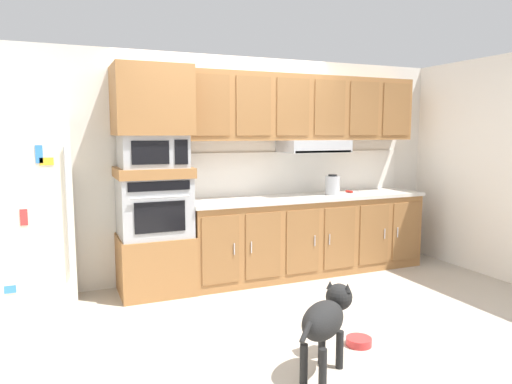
# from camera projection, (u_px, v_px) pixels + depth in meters

# --- Properties ---
(ground_plane) EXTENTS (9.60, 9.60, 0.00)m
(ground_plane) POSITION_uv_depth(u_px,v_px,m) (265.00, 303.00, 4.60)
(ground_plane) COLOR #B2A899
(back_kitchen_wall) EXTENTS (6.20, 0.12, 2.50)m
(back_kitchen_wall) POSITION_uv_depth(u_px,v_px,m) (226.00, 167.00, 5.45)
(back_kitchen_wall) COLOR silver
(back_kitchen_wall) RESTS_ON ground
(side_panel_right) EXTENTS (0.12, 7.10, 2.50)m
(side_panel_right) POSITION_uv_depth(u_px,v_px,m) (484.00, 167.00, 5.52)
(side_panel_right) COLOR white
(side_panel_right) RESTS_ON ground
(refrigerator) EXTENTS (0.76, 0.73, 1.76)m
(refrigerator) POSITION_uv_depth(u_px,v_px,m) (28.00, 217.00, 4.31)
(refrigerator) COLOR silver
(refrigerator) RESTS_ON ground
(oven_base_cabinet) EXTENTS (0.74, 0.62, 0.60)m
(oven_base_cabinet) POSITION_uv_depth(u_px,v_px,m) (156.00, 264.00, 4.89)
(oven_base_cabinet) COLOR #996638
(oven_base_cabinet) RESTS_ON ground
(built_in_oven) EXTENTS (0.70, 0.62, 0.60)m
(built_in_oven) POSITION_uv_depth(u_px,v_px,m) (154.00, 207.00, 4.81)
(built_in_oven) COLOR #A8AAAF
(built_in_oven) RESTS_ON oven_base_cabinet
(appliance_mid_shelf) EXTENTS (0.74, 0.62, 0.10)m
(appliance_mid_shelf) POSITION_uv_depth(u_px,v_px,m) (153.00, 172.00, 4.77)
(appliance_mid_shelf) COLOR #996638
(appliance_mid_shelf) RESTS_ON built_in_oven
(microwave) EXTENTS (0.64, 0.54, 0.32)m
(microwave) POSITION_uv_depth(u_px,v_px,m) (153.00, 151.00, 4.74)
(microwave) COLOR #A8AAAF
(microwave) RESTS_ON appliance_mid_shelf
(appliance_upper_cabinet) EXTENTS (0.74, 0.62, 0.68)m
(appliance_upper_cabinet) POSITION_uv_depth(u_px,v_px,m) (151.00, 101.00, 4.68)
(appliance_upper_cabinet) COLOR #996638
(appliance_upper_cabinet) RESTS_ON microwave
(lower_cabinet_run) EXTENTS (2.85, 0.63, 0.88)m
(lower_cabinet_run) POSITION_uv_depth(u_px,v_px,m) (308.00, 236.00, 5.56)
(lower_cabinet_run) COLOR #996638
(lower_cabinet_run) RESTS_ON ground
(countertop_slab) EXTENTS (2.89, 0.64, 0.04)m
(countertop_slab) POSITION_uv_depth(u_px,v_px,m) (309.00, 197.00, 5.51)
(countertop_slab) COLOR beige
(countertop_slab) RESTS_ON lower_cabinet_run
(backsplash_panel) EXTENTS (2.89, 0.02, 0.50)m
(backsplash_panel) POSITION_uv_depth(u_px,v_px,m) (297.00, 172.00, 5.74)
(backsplash_panel) COLOR silver
(backsplash_panel) RESTS_ON countertop_slab
(upper_cabinet_with_hood) EXTENTS (2.85, 0.48, 0.88)m
(upper_cabinet_with_hood) POSITION_uv_depth(u_px,v_px,m) (305.00, 111.00, 5.50)
(upper_cabinet_with_hood) COLOR #996638
(upper_cabinet_with_hood) RESTS_ON backsplash_panel
(screwdriver) EXTENTS (0.15, 0.14, 0.03)m
(screwdriver) POSITION_uv_depth(u_px,v_px,m) (350.00, 192.00, 5.77)
(screwdriver) COLOR red
(screwdriver) RESTS_ON countertop_slab
(electric_kettle) EXTENTS (0.17, 0.17, 0.24)m
(electric_kettle) POSITION_uv_depth(u_px,v_px,m) (333.00, 185.00, 5.56)
(electric_kettle) COLOR #A8AAAF
(electric_kettle) RESTS_ON countertop_slab
(dog) EXTENTS (0.68, 0.54, 0.58)m
(dog) POSITION_uv_depth(u_px,v_px,m) (327.00, 318.00, 3.24)
(dog) COLOR black
(dog) RESTS_ON ground
(dog_food_bowl) EXTENTS (0.20, 0.20, 0.06)m
(dog_food_bowl) POSITION_uv_depth(u_px,v_px,m) (359.00, 341.00, 3.69)
(dog_food_bowl) COLOR red
(dog_food_bowl) RESTS_ON ground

